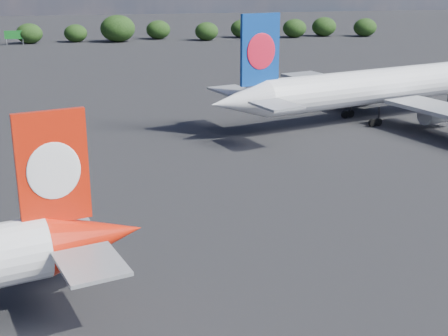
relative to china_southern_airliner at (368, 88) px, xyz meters
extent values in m
plane|color=black|center=(-48.22, 4.16, -5.32)|extent=(500.00, 500.00, 0.00)
cone|color=red|center=(-42.58, -47.29, -0.85)|extent=(8.09, 6.25, 4.46)
cube|color=red|center=(-45.16, -48.02, 4.86)|extent=(4.84, 1.78, 8.03)
ellipsoid|color=white|center=(-45.08, -48.28, 4.70)|extent=(3.65, 1.20, 4.11)
ellipsoid|color=white|center=(-45.23, -47.77, 4.70)|extent=(3.65, 1.20, 4.11)
cube|color=gray|center=(-42.95, -52.50, -0.50)|extent=(5.33, 6.25, 0.27)
cube|color=gray|center=(-45.65, -43.06, -0.50)|extent=(5.33, 6.25, 0.27)
cylinder|color=white|center=(1.79, 0.55, 0.17)|extent=(41.51, 17.49, 5.49)
cone|color=white|center=(-22.36, -6.86, 0.17)|extent=(10.01, 7.83, 5.49)
cube|color=navy|center=(-19.21, -5.89, 7.20)|extent=(5.94, 2.30, 9.89)
ellipsoid|color=red|center=(-19.12, -6.21, 7.01)|extent=(4.47, 1.56, 5.05)
ellipsoid|color=red|center=(-19.31, -5.58, 7.01)|extent=(4.47, 1.56, 5.05)
cube|color=gray|center=(-18.49, -11.99, 0.61)|extent=(6.66, 7.75, 0.33)
cube|color=gray|center=(-22.03, -0.44, 0.61)|extent=(6.66, 7.75, 0.33)
cube|color=gray|center=(-0.30, 14.84, -1.58)|extent=(13.27, 23.09, 0.60)
cylinder|color=gray|center=(8.57, -6.56, -3.01)|extent=(6.12, 4.45, 2.97)
cube|color=gray|center=(8.57, -6.56, -2.24)|extent=(2.41, 1.02, 1.32)
cylinder|color=gray|center=(3.41, 10.24, -3.01)|extent=(6.12, 4.45, 2.97)
cube|color=gray|center=(3.41, 10.24, -2.24)|extent=(2.41, 1.02, 1.32)
cylinder|color=black|center=(0.65, -3.25, -3.67)|extent=(0.38, 0.38, 2.75)
cylinder|color=black|center=(0.65, -3.25, -4.71)|extent=(1.30, 0.83, 1.21)
cylinder|color=black|center=(-0.50, -3.60, -4.71)|extent=(1.30, 0.83, 1.21)
cylinder|color=black|center=(-1.28, 3.05, -3.67)|extent=(0.38, 0.38, 2.75)
cylinder|color=black|center=(-1.28, 3.05, -4.71)|extent=(1.30, 0.83, 1.21)
cylinder|color=black|center=(-2.43, 2.70, -4.71)|extent=(1.30, 0.83, 1.21)
cylinder|color=black|center=(17.54, 5.38, -3.73)|extent=(0.33, 0.33, 2.75)
cylinder|color=black|center=(17.54, 5.38, -4.82)|extent=(1.06, 0.66, 0.99)
cube|color=#14681F|center=(-66.22, 120.16, -2.12)|extent=(6.00, 0.30, 2.60)
cylinder|color=#989CA1|center=(-68.72, 120.16, -4.32)|extent=(0.20, 0.20, 2.00)
cylinder|color=#989CA1|center=(-63.72, 120.16, -4.32)|extent=(0.20, 0.20, 2.00)
cube|color=yellow|center=(-36.22, 126.16, -1.32)|extent=(5.00, 0.30, 3.00)
cylinder|color=#989CA1|center=(-36.22, 126.16, -4.07)|extent=(0.30, 0.30, 2.50)
ellipsoid|color=black|center=(-61.84, 122.85, -2.08)|extent=(8.43, 7.13, 6.48)
ellipsoid|color=black|center=(-47.28, 124.44, -2.42)|extent=(7.55, 6.38, 5.80)
ellipsoid|color=black|center=(-33.56, 122.08, -0.94)|extent=(11.39, 9.64, 8.76)
ellipsoid|color=black|center=(-19.56, 128.09, -2.13)|extent=(8.29, 7.01, 6.37)
ellipsoid|color=black|center=(-4.03, 120.41, -2.26)|extent=(7.96, 6.73, 6.12)
ellipsoid|color=black|center=(9.80, 126.73, -2.17)|extent=(8.18, 6.92, 6.29)
ellipsoid|color=black|center=(27.94, 123.37, -2.08)|extent=(8.41, 7.11, 6.47)
ellipsoid|color=black|center=(39.65, 125.45, -1.93)|extent=(8.80, 7.44, 6.77)
ellipsoid|color=black|center=(53.79, 121.82, -2.11)|extent=(8.35, 7.06, 6.42)
camera|label=1|loc=(-41.92, -90.47, 17.95)|focal=50.00mm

